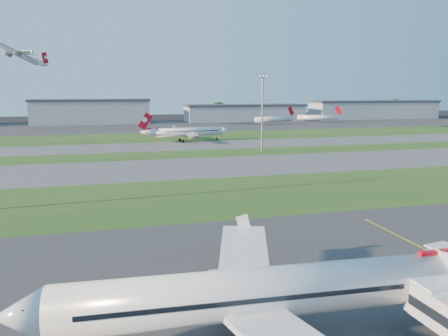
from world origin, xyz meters
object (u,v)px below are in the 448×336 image
object	(u,v)px
airliner_parked	(262,294)
mini_jet_far	(318,117)
mini_jet_near	(274,119)
light_mast_centre	(262,108)
airliner_taxiing	(188,132)

from	to	relation	value
airliner_parked	mini_jet_far	xyz separation A→B (m)	(120.19, 228.87, -1.14)
mini_jet_near	light_mast_centre	world-z (taller)	light_mast_centre
airliner_taxiing	mini_jet_far	distance (m)	130.83
mini_jet_far	mini_jet_near	bearing A→B (deg)	-139.21
light_mast_centre	mini_jet_far	bearing A→B (deg)	56.06
mini_jet_near	mini_jet_far	xyz separation A→B (m)	(34.26, 9.51, 0.00)
mini_jet_near	mini_jet_far	bearing A→B (deg)	2.10
mini_jet_far	light_mast_centre	distance (m)	147.28
airliner_taxiing	mini_jet_near	xyz separation A→B (m)	(66.18, 74.33, -0.55)
airliner_parked	mini_jet_near	world-z (taller)	airliner_parked
airliner_taxiing	mini_jet_near	world-z (taller)	airliner_taxiing
airliner_taxiing	mini_jet_far	bearing A→B (deg)	-146.44
mini_jet_near	airliner_parked	bearing A→B (deg)	-124.81
airliner_parked	mini_jet_far	bearing A→B (deg)	65.40
airliner_taxiing	light_mast_centre	world-z (taller)	light_mast_centre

